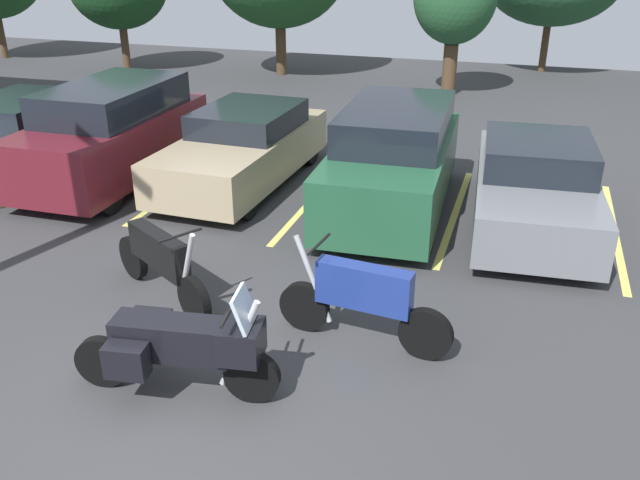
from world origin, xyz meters
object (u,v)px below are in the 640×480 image
Objects in this scene: car_silver at (17,135)px; motorcycle_second at (362,300)px; motorcycle_third at (161,261)px; car_tan at (244,148)px; car_green at (393,160)px; motorcycle_touring at (181,345)px; car_maroon at (113,134)px; car_grey at (534,185)px.

motorcycle_second is at bearing -26.43° from car_silver.
motorcycle_third is (-2.86, 0.23, -0.03)m from motorcycle_second.
motorcycle_third is 0.42× the size of car_tan.
car_tan is 1.00× the size of car_green.
motorcycle_second is 6.09m from car_tan.
motorcycle_touring is at bearing -72.10° from car_tan.
car_grey is at bearing 1.44° from car_maroon.
car_tan reaches higher than motorcycle_second.
car_grey is (8.03, 0.20, -0.26)m from car_maroon.
car_maroon is at bearing -178.41° from car_green.
car_maroon is at bearing -0.39° from car_silver.
car_tan is at bearing 7.31° from car_silver.
car_maroon reaches higher than car_green.
car_maroon is at bearing 145.60° from motorcycle_second.
car_grey is at bearing 67.20° from motorcycle_second.
motorcycle_third is 6.95m from car_silver.
car_silver reaches higher than motorcycle_second.
motorcycle_second is 9.53m from car_silver.
car_maroon reaches higher than car_grey.
car_maroon is (-6.17, 4.22, 0.37)m from motorcycle_second.
motorcycle_third is at bearing -138.33° from car_grey.
car_grey is at bearing 60.04° from motorcycle_touring.
car_maroon is at bearing 128.45° from motorcycle_touring.
car_silver is at bearing 144.75° from motorcycle_third.
car_tan is (4.87, 0.63, -0.01)m from car_silver.
car_silver is at bearing -179.00° from car_green.
car_tan reaches higher than motorcycle_third.
car_grey reaches higher than motorcycle_second.
motorcycle_second is 7.48m from car_maroon.
motorcycle_touring is at bearing -51.55° from car_maroon.
car_tan is 3.14m from car_green.
car_tan reaches higher than motorcycle_touring.
car_green is at bearing 1.00° from car_silver.
motorcycle_second is at bearing -82.67° from car_green.
car_tan is (2.51, 0.64, -0.25)m from car_maroon.
motorcycle_second is at bearing -53.08° from car_tan.
motorcycle_touring is 0.48× the size of car_grey.
car_silver is at bearing -178.98° from car_grey.
car_tan is 5.53m from car_grey.
car_grey is (5.52, -0.44, -0.01)m from car_tan.
motorcycle_second reaches higher than motorcycle_third.
car_silver is 1.01× the size of car_grey.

